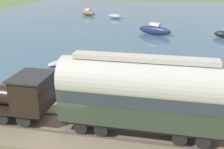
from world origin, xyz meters
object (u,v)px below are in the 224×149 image
at_px(sailboat_brown, 88,13).
at_px(rowboat_near_shore, 154,81).
at_px(rowboat_off_pier, 112,82).
at_px(rowboat_far_out, 202,74).
at_px(sailboat_navy, 155,30).
at_px(steam_locomotive, 15,94).
at_px(sailboat_gray, 115,16).
at_px(rowboat_mid_harbor, 59,63).
at_px(passenger_coach, 142,92).

bearing_deg(sailboat_brown, rowboat_near_shore, -131.16).
relative_size(rowboat_near_shore, rowboat_off_pier, 1.03).
bearing_deg(rowboat_off_pier, rowboat_far_out, -44.16).
bearing_deg(sailboat_navy, steam_locomotive, -167.20).
bearing_deg(steam_locomotive, sailboat_brown, 11.43).
height_order(sailboat_gray, rowboat_mid_harbor, sailboat_gray).
bearing_deg(sailboat_brown, rowboat_far_out, -124.30).
distance_m(rowboat_near_shore, rowboat_off_pier, 3.65).
distance_m(steam_locomotive, rowboat_near_shore, 11.90).
height_order(rowboat_off_pier, rowboat_far_out, rowboat_far_out).
bearing_deg(rowboat_far_out, sailboat_brown, 40.04).
xyz_separation_m(passenger_coach, rowboat_off_pier, (7.64, 3.20, -2.81)).
distance_m(steam_locomotive, sailboat_brown, 47.48).
distance_m(rowboat_near_shore, rowboat_far_out, 4.96).
bearing_deg(sailboat_gray, rowboat_far_out, -133.05).
bearing_deg(rowboat_far_out, rowboat_mid_harbor, 97.01).
height_order(steam_locomotive, passenger_coach, passenger_coach).
distance_m(sailboat_gray, rowboat_far_out, 34.97).
height_order(sailboat_brown, rowboat_mid_harbor, sailboat_brown).
bearing_deg(passenger_coach, rowboat_off_pier, 22.72).
relative_size(sailboat_brown, rowboat_mid_harbor, 2.23).
xyz_separation_m(rowboat_mid_harbor, rowboat_off_pier, (-3.97, -6.48, -0.06)).
bearing_deg(sailboat_navy, rowboat_far_out, -136.52).
xyz_separation_m(sailboat_navy, rowboat_mid_harbor, (-16.78, 8.94, -0.55)).
height_order(rowboat_near_shore, rowboat_off_pier, rowboat_off_pier).
bearing_deg(sailboat_gray, rowboat_near_shore, -140.99).
xyz_separation_m(passenger_coach, sailboat_gray, (43.01, 9.91, -2.36)).
bearing_deg(sailboat_gray, rowboat_off_pier, -146.81).
bearing_deg(passenger_coach, rowboat_far_out, -22.32).
distance_m(rowboat_mid_harbor, rowboat_off_pier, 7.60).
bearing_deg(rowboat_far_out, sailboat_gray, 33.19).
bearing_deg(rowboat_off_pier, steam_locomotive, 171.77).
distance_m(steam_locomotive, sailboat_gray, 43.10).
height_order(sailboat_navy, rowboat_mid_harbor, sailboat_navy).
distance_m(steam_locomotive, rowboat_far_out, 16.62).
xyz_separation_m(sailboat_navy, rowboat_far_out, (-17.20, -5.33, -0.59)).
xyz_separation_m(steam_locomotive, rowboat_far_out, (11.20, -12.12, -1.96)).
bearing_deg(rowboat_near_shore, sailboat_gray, -41.66).
distance_m(sailboat_navy, rowboat_mid_harbor, 19.02).
xyz_separation_m(sailboat_gray, rowboat_near_shore, (-34.25, -10.19, -0.45)).
bearing_deg(steam_locomotive, passenger_coach, -90.00).
distance_m(sailboat_navy, rowboat_off_pier, 20.91).
height_order(sailboat_navy, sailboat_brown, sailboat_navy).
xyz_separation_m(sailboat_gray, sailboat_navy, (-14.62, -9.18, 0.16)).
relative_size(sailboat_gray, rowboat_far_out, 3.82).
distance_m(sailboat_brown, rowboat_far_out, 41.37).
xyz_separation_m(sailboat_navy, sailboat_brown, (18.12, 16.20, -0.16)).
xyz_separation_m(rowboat_near_shore, rowboat_off_pier, (-1.12, 3.47, 0.01)).
bearing_deg(sailboat_navy, rowboat_near_shore, -150.80).
relative_size(sailboat_navy, rowboat_near_shore, 2.53).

